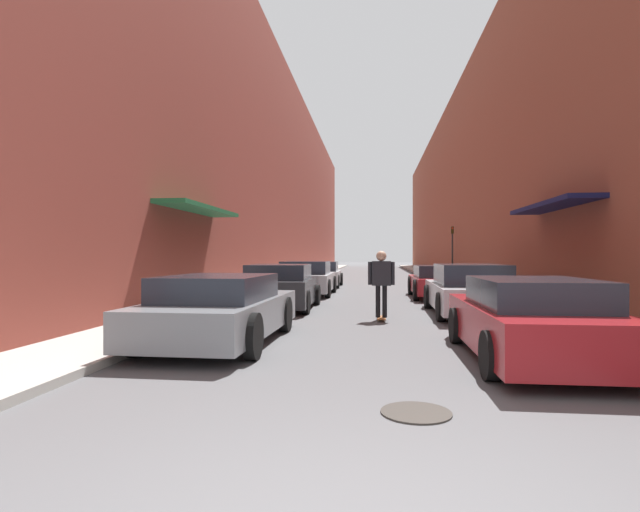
# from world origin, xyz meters

# --- Properties ---
(ground) EXTENTS (147.07, 147.07, 0.00)m
(ground) POSITION_xyz_m (0.00, 26.74, 0.00)
(ground) COLOR #515154
(curb_strip_left) EXTENTS (1.80, 66.85, 0.12)m
(curb_strip_left) POSITION_xyz_m (-4.47, 33.43, 0.06)
(curb_strip_left) COLOR #A3A099
(curb_strip_left) RESTS_ON ground
(curb_strip_right) EXTENTS (1.80, 66.85, 0.12)m
(curb_strip_right) POSITION_xyz_m (4.47, 33.43, 0.06)
(curb_strip_right) COLOR #A3A099
(curb_strip_right) RESTS_ON ground
(building_row_left) EXTENTS (4.90, 66.85, 13.68)m
(building_row_left) POSITION_xyz_m (-7.37, 33.42, 6.84)
(building_row_left) COLOR brown
(building_row_left) RESTS_ON ground
(building_row_right) EXTENTS (4.90, 66.85, 12.40)m
(building_row_right) POSITION_xyz_m (7.37, 33.42, 6.20)
(building_row_right) COLOR brown
(building_row_right) RESTS_ON ground
(parked_car_left_0) EXTENTS (1.99, 4.44, 1.21)m
(parked_car_left_0) POSITION_xyz_m (-2.57, 6.08, 0.60)
(parked_car_left_0) COLOR gray
(parked_car_left_0) RESTS_ON ground
(parked_car_left_1) EXTENTS (1.99, 4.06, 1.29)m
(parked_car_left_1) POSITION_xyz_m (-2.56, 11.68, 0.63)
(parked_car_left_1) COLOR #232326
(parked_car_left_1) RESTS_ON ground
(parked_car_left_2) EXTENTS (2.09, 4.26, 1.31)m
(parked_car_left_2) POSITION_xyz_m (-2.49, 16.73, 0.64)
(parked_car_left_2) COLOR #B7B7BC
(parked_car_left_2) RESTS_ON ground
(parked_car_left_3) EXTENTS (1.93, 4.00, 1.23)m
(parked_car_left_3) POSITION_xyz_m (-2.44, 21.67, 0.59)
(parked_car_left_3) COLOR #B7B7BC
(parked_car_left_3) RESTS_ON ground
(parked_car_right_0) EXTENTS (1.90, 4.26, 1.22)m
(parked_car_right_0) POSITION_xyz_m (2.43, 5.18, 0.60)
(parked_car_right_0) COLOR maroon
(parked_car_right_0) RESTS_ON ground
(parked_car_right_1) EXTENTS (1.99, 4.64, 1.32)m
(parked_car_right_1) POSITION_xyz_m (2.59, 10.79, 0.64)
(parked_car_right_1) COLOR #B7B7BC
(parked_car_right_1) RESTS_ON ground
(parked_car_right_2) EXTENTS (1.93, 4.16, 1.18)m
(parked_car_right_2) POSITION_xyz_m (2.42, 15.91, 0.59)
(parked_car_right_2) COLOR maroon
(parked_car_right_2) RESTS_ON ground
(skateboarder) EXTENTS (0.63, 0.78, 1.65)m
(skateboarder) POSITION_xyz_m (0.30, 9.47, 1.02)
(skateboarder) COLOR brown
(skateboarder) RESTS_ON ground
(manhole_cover) EXTENTS (0.70, 0.70, 0.02)m
(manhole_cover) POSITION_xyz_m (0.54, 2.51, 0.01)
(manhole_cover) COLOR #332D28
(manhole_cover) RESTS_ON ground
(traffic_light) EXTENTS (0.16, 0.22, 3.23)m
(traffic_light) POSITION_xyz_m (5.06, 29.89, 2.13)
(traffic_light) COLOR #2D2D2D
(traffic_light) RESTS_ON curb_strip_right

